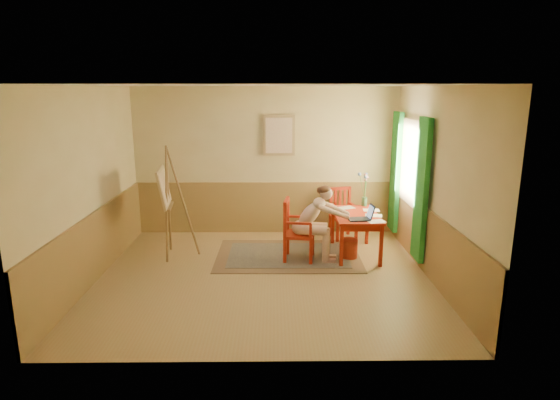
{
  "coord_description": "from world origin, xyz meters",
  "views": [
    {
      "loc": [
        0.16,
        -6.54,
        2.76
      ],
      "look_at": [
        0.25,
        0.55,
        1.05
      ],
      "focal_mm": 29.76,
      "sensor_mm": 36.0,
      "label": 1
    }
  ],
  "objects_px": {
    "chair_left": "(296,230)",
    "chair_back": "(343,213)",
    "table": "(356,219)",
    "laptop": "(363,217)",
    "easel": "(166,192)",
    "figure": "(315,220)"
  },
  "relations": [
    {
      "from": "figure",
      "to": "table",
      "type": "bearing_deg",
      "value": 21.31
    },
    {
      "from": "chair_left",
      "to": "figure",
      "type": "bearing_deg",
      "value": -7.97
    },
    {
      "from": "table",
      "to": "chair_back",
      "type": "height_order",
      "value": "chair_back"
    },
    {
      "from": "chair_back",
      "to": "figure",
      "type": "height_order",
      "value": "figure"
    },
    {
      "from": "table",
      "to": "chair_left",
      "type": "xyz_separation_m",
      "value": [
        -1.01,
        -0.24,
        -0.12
      ]
    },
    {
      "from": "chair_back",
      "to": "figure",
      "type": "bearing_deg",
      "value": -117.32
    },
    {
      "from": "table",
      "to": "easel",
      "type": "height_order",
      "value": "easel"
    },
    {
      "from": "chair_left",
      "to": "chair_back",
      "type": "height_order",
      "value": "chair_left"
    },
    {
      "from": "figure",
      "to": "easel",
      "type": "bearing_deg",
      "value": 173.7
    },
    {
      "from": "chair_back",
      "to": "laptop",
      "type": "bearing_deg",
      "value": -84.46
    },
    {
      "from": "laptop",
      "to": "easel",
      "type": "relative_size",
      "value": 0.23
    },
    {
      "from": "chair_back",
      "to": "figure",
      "type": "distance_m",
      "value": 1.38
    },
    {
      "from": "figure",
      "to": "easel",
      "type": "height_order",
      "value": "easel"
    },
    {
      "from": "chair_back",
      "to": "easel",
      "type": "height_order",
      "value": "easel"
    },
    {
      "from": "chair_back",
      "to": "laptop",
      "type": "relative_size",
      "value": 2.23
    },
    {
      "from": "laptop",
      "to": "easel",
      "type": "xyz_separation_m",
      "value": [
        -3.18,
        0.35,
        0.34
      ]
    },
    {
      "from": "table",
      "to": "chair_back",
      "type": "bearing_deg",
      "value": 95.18
    },
    {
      "from": "chair_left",
      "to": "table",
      "type": "bearing_deg",
      "value": 13.04
    },
    {
      "from": "table",
      "to": "easel",
      "type": "distance_m",
      "value": 3.18
    },
    {
      "from": "chair_left",
      "to": "easel",
      "type": "bearing_deg",
      "value": 173.94
    },
    {
      "from": "figure",
      "to": "chair_left",
      "type": "bearing_deg",
      "value": 172.03
    },
    {
      "from": "chair_back",
      "to": "laptop",
      "type": "distance_m",
      "value": 1.33
    }
  ]
}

